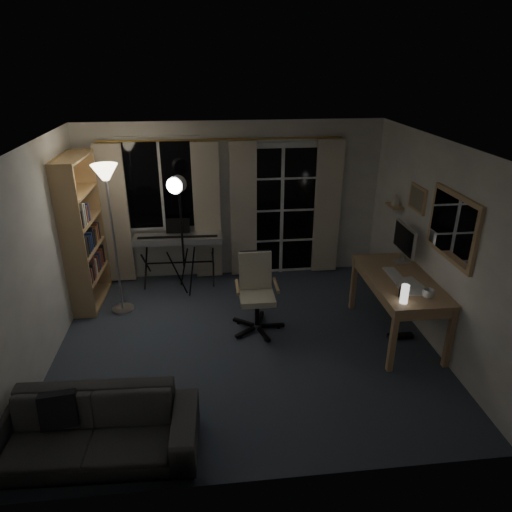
{
  "coord_description": "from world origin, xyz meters",
  "views": [
    {
      "loc": [
        -0.4,
        -4.7,
        3.24
      ],
      "look_at": [
        0.17,
        0.35,
        1.0
      ],
      "focal_mm": 32.0,
      "sensor_mm": 36.0,
      "label": 1
    }
  ],
  "objects_px": {
    "bookshelf": "(80,237)",
    "keyboard_piano": "(178,240)",
    "monitor": "(404,240)",
    "studio_light": "(178,199)",
    "torchiere_lamp": "(108,196)",
    "mug": "(429,292)",
    "desk": "(400,285)",
    "sofa": "(88,421)",
    "office_chair": "(256,285)"
  },
  "relations": [
    {
      "from": "bookshelf",
      "to": "office_chair",
      "type": "xyz_separation_m",
      "value": [
        2.3,
        -0.87,
        -0.4
      ]
    },
    {
      "from": "keyboard_piano",
      "to": "bookshelf",
      "type": "bearing_deg",
      "value": -159.53
    },
    {
      "from": "desk",
      "to": "office_chair",
      "type": "bearing_deg",
      "value": 166.4
    },
    {
      "from": "studio_light",
      "to": "torchiere_lamp",
      "type": "bearing_deg",
      "value": -128.69
    },
    {
      "from": "keyboard_piano",
      "to": "sofa",
      "type": "xyz_separation_m",
      "value": [
        -0.65,
        -3.25,
        -0.36
      ]
    },
    {
      "from": "desk",
      "to": "keyboard_piano",
      "type": "bearing_deg",
      "value": 147.83
    },
    {
      "from": "torchiere_lamp",
      "to": "monitor",
      "type": "height_order",
      "value": "torchiere_lamp"
    },
    {
      "from": "bookshelf",
      "to": "studio_light",
      "type": "relative_size",
      "value": 1.15
    },
    {
      "from": "studio_light",
      "to": "sofa",
      "type": "relative_size",
      "value": 0.97
    },
    {
      "from": "torchiere_lamp",
      "to": "office_chair",
      "type": "xyz_separation_m",
      "value": [
        1.79,
        -0.58,
        -1.05
      ]
    },
    {
      "from": "monitor",
      "to": "studio_light",
      "type": "bearing_deg",
      "value": 161.53
    },
    {
      "from": "monitor",
      "to": "mug",
      "type": "distance_m",
      "value": 0.98
    },
    {
      "from": "bookshelf",
      "to": "mug",
      "type": "distance_m",
      "value": 4.48
    },
    {
      "from": "studio_light",
      "to": "keyboard_piano",
      "type": "bearing_deg",
      "value": 125.14
    },
    {
      "from": "torchiere_lamp",
      "to": "studio_light",
      "type": "height_order",
      "value": "torchiere_lamp"
    },
    {
      "from": "torchiere_lamp",
      "to": "keyboard_piano",
      "type": "xyz_separation_m",
      "value": [
        0.77,
        0.73,
        -0.91
      ]
    },
    {
      "from": "studio_light",
      "to": "office_chair",
      "type": "distance_m",
      "value": 1.63
    },
    {
      "from": "bookshelf",
      "to": "studio_light",
      "type": "bearing_deg",
      "value": 7.47
    },
    {
      "from": "bookshelf",
      "to": "keyboard_piano",
      "type": "relative_size",
      "value": 1.57
    },
    {
      "from": "mug",
      "to": "sofa",
      "type": "relative_size",
      "value": 0.07
    },
    {
      "from": "monitor",
      "to": "sofa",
      "type": "xyz_separation_m",
      "value": [
        -3.57,
        -1.98,
        -0.73
      ]
    },
    {
      "from": "studio_light",
      "to": "office_chair",
      "type": "bearing_deg",
      "value": -21.36
    },
    {
      "from": "studio_light",
      "to": "monitor",
      "type": "relative_size",
      "value": 3.17
    },
    {
      "from": "office_chair",
      "to": "desk",
      "type": "distance_m",
      "value": 1.76
    },
    {
      "from": "keyboard_piano",
      "to": "monitor",
      "type": "relative_size",
      "value": 2.32
    },
    {
      "from": "desk",
      "to": "sofa",
      "type": "height_order",
      "value": "desk"
    },
    {
      "from": "keyboard_piano",
      "to": "mug",
      "type": "xyz_separation_m",
      "value": [
        2.83,
        -2.22,
        0.13
      ]
    },
    {
      "from": "office_chair",
      "to": "bookshelf",
      "type": "bearing_deg",
      "value": 159.38
    },
    {
      "from": "studio_light",
      "to": "mug",
      "type": "bearing_deg",
      "value": -10.03
    },
    {
      "from": "keyboard_piano",
      "to": "sofa",
      "type": "distance_m",
      "value": 3.33
    },
    {
      "from": "torchiere_lamp",
      "to": "keyboard_piano",
      "type": "bearing_deg",
      "value": 43.32
    },
    {
      "from": "torchiere_lamp",
      "to": "desk",
      "type": "bearing_deg",
      "value": -15.79
    },
    {
      "from": "torchiere_lamp",
      "to": "mug",
      "type": "bearing_deg",
      "value": -22.48
    },
    {
      "from": "keyboard_piano",
      "to": "sofa",
      "type": "height_order",
      "value": "keyboard_piano"
    },
    {
      "from": "desk",
      "to": "torchiere_lamp",
      "type": "bearing_deg",
      "value": 164.22
    },
    {
      "from": "office_chair",
      "to": "mug",
      "type": "relative_size",
      "value": 7.64
    },
    {
      "from": "sofa",
      "to": "torchiere_lamp",
      "type": "bearing_deg",
      "value": 95.15
    },
    {
      "from": "keyboard_piano",
      "to": "office_chair",
      "type": "relative_size",
      "value": 1.34
    },
    {
      "from": "sofa",
      "to": "bookshelf",
      "type": "bearing_deg",
      "value": 105.02
    },
    {
      "from": "studio_light",
      "to": "monitor",
      "type": "distance_m",
      "value": 3.04
    },
    {
      "from": "bookshelf",
      "to": "office_chair",
      "type": "distance_m",
      "value": 2.5
    },
    {
      "from": "studio_light",
      "to": "desk",
      "type": "relative_size",
      "value": 1.22
    },
    {
      "from": "bookshelf",
      "to": "mug",
      "type": "xyz_separation_m",
      "value": [
        4.11,
        -1.78,
        -0.13
      ]
    },
    {
      "from": "desk",
      "to": "studio_light",
      "type": "bearing_deg",
      "value": 152.21
    },
    {
      "from": "bookshelf",
      "to": "sofa",
      "type": "height_order",
      "value": "bookshelf"
    },
    {
      "from": "mug",
      "to": "sofa",
      "type": "height_order",
      "value": "mug"
    },
    {
      "from": "monitor",
      "to": "mug",
      "type": "bearing_deg",
      "value": -95.78
    },
    {
      "from": "sofa",
      "to": "mug",
      "type": "bearing_deg",
      "value": 18.89
    },
    {
      "from": "studio_light",
      "to": "sofa",
      "type": "distance_m",
      "value": 3.21
    },
    {
      "from": "keyboard_piano",
      "to": "office_chair",
      "type": "xyz_separation_m",
      "value": [
        1.02,
        -1.3,
        -0.14
      ]
    }
  ]
}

